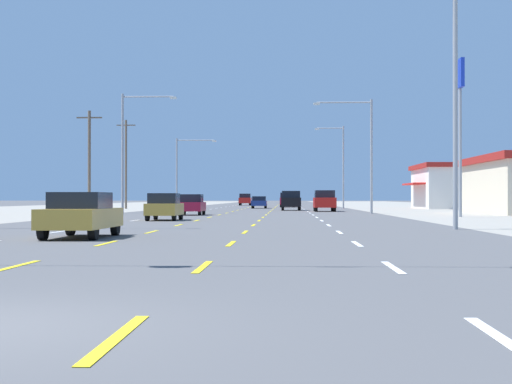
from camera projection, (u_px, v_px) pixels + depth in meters
ground_plane at (251, 212)px, 73.86m from camera, size 572.00×572.00×0.00m
lane_markings at (263, 207)px, 112.33m from camera, size 10.64×227.60×0.01m
sedan_inner_left_nearest at (81, 214)px, 25.71m from camera, size 1.80×4.50×1.46m
hatchback_inner_left_near at (164, 207)px, 45.56m from camera, size 1.72×3.90×1.54m
hatchback_inner_left_mid at (192, 205)px, 59.31m from camera, size 1.72×3.90×1.54m
suv_far_right_midfar at (324, 201)px, 75.32m from camera, size 1.98×4.90×1.98m
sedan_far_left_far at (182, 203)px, 80.35m from camera, size 1.80×4.50×1.46m
suv_inner_right_farther at (291, 200)px, 81.75m from camera, size 1.98×4.90×1.98m
sedan_center_turn_farthest at (259, 202)px, 97.02m from camera, size 1.80×4.50×1.46m
suv_inner_right_distant_a at (287, 200)px, 108.49m from camera, size 1.98×4.90×1.98m
suv_inner_left_distant_b at (245, 199)px, 134.93m from camera, size 1.98×4.90×1.98m
storefront_right_row_2 at (476, 186)px, 95.18m from camera, size 15.05×13.35×5.25m
pole_sign_right_row_1 at (460, 101)px, 53.32m from camera, size 0.24×1.73×10.50m
streetlight_right_row_0 at (447, 81)px, 32.60m from camera, size 3.63×0.26×10.63m
streetlight_left_row_1 at (128, 144)px, 65.65m from camera, size 4.55×0.26×9.81m
streetlight_right_row_1 at (365, 146)px, 64.91m from camera, size 4.78×0.26×9.27m
streetlight_left_row_2 at (182, 166)px, 97.95m from camera, size 4.94×0.26×8.57m
streetlight_right_row_2 at (341, 161)px, 97.21m from camera, size 3.55×0.26×9.99m
utility_pole_left_row_1 at (89, 159)px, 68.85m from camera, size 2.20×0.26×8.77m
utility_pole_left_row_2 at (126, 163)px, 93.57m from camera, size 2.20×0.26×10.36m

